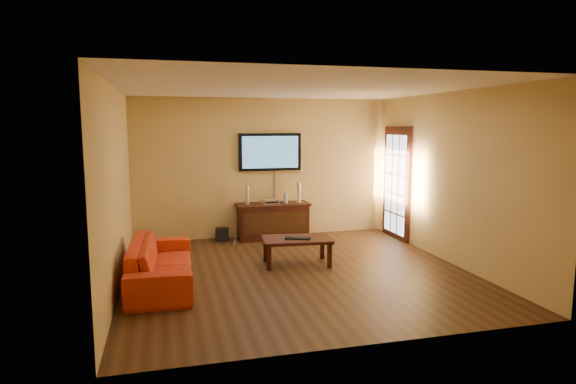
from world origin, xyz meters
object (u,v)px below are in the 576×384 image
object	(u,v)px
game_console	(286,198)
keyboard	(298,238)
coffee_table	(297,241)
av_receiver	(270,202)
television	(270,152)
speaker_left	(247,196)
media_console	(273,221)
speaker_right	(299,193)
subwoofer	(222,234)
bottle	(235,241)
sofa	(161,255)

from	to	relation	value
game_console	keyboard	size ratio (longest dim) A/B	0.48
coffee_table	av_receiver	world-z (taller)	av_receiver
television	speaker_left	xyz separation A→B (m)	(-0.49, -0.21, -0.81)
media_console	speaker_right	world-z (taller)	speaker_right
game_console	subwoofer	world-z (taller)	game_console
av_receiver	speaker_left	bearing A→B (deg)	168.42
subwoofer	av_receiver	bearing A→B (deg)	8.21
media_console	coffee_table	size ratio (longest dim) A/B	1.27
media_console	speaker_right	bearing A→B (deg)	1.18
keyboard	game_console	bearing A→B (deg)	81.49
av_receiver	game_console	world-z (taller)	game_console
game_console	keyboard	bearing A→B (deg)	-104.11
television	speaker_right	distance (m)	0.98
game_console	bottle	distance (m)	1.36
speaker_right	coffee_table	bearing A→B (deg)	-106.64
coffee_table	subwoofer	distance (m)	2.14
sofa	subwoofer	distance (m)	2.61
keyboard	speaker_right	bearing A→B (deg)	73.94
television	coffee_table	xyz separation A→B (m)	(-0.03, -2.06, -1.29)
television	subwoofer	size ratio (longest dim) A/B	5.21
television	bottle	size ratio (longest dim) A/B	6.73
speaker_left	game_console	size ratio (longest dim) A/B	1.79
av_receiver	subwoofer	distance (m)	1.11
media_console	television	distance (m)	1.34
television	av_receiver	distance (m)	0.97
sofa	speaker_left	bearing A→B (deg)	-32.70
speaker_left	game_console	xyz separation A→B (m)	(0.75, 0.02, -0.07)
speaker_right	keyboard	xyz separation A→B (m)	(-0.55, -1.91, -0.42)
sofa	subwoofer	bearing A→B (deg)	-23.15
av_receiver	keyboard	xyz separation A→B (m)	(0.03, -1.92, -0.28)
media_console	sofa	distance (m)	3.09
media_console	coffee_table	bearing A→B (deg)	-90.86
media_console	sofa	bearing A→B (deg)	-132.30
coffee_table	speaker_left	xyz separation A→B (m)	(-0.46, 1.85, 0.48)
coffee_table	speaker_left	bearing A→B (deg)	103.97
media_console	speaker_right	distance (m)	0.74
television	game_console	bearing A→B (deg)	-35.47
keyboard	subwoofer	bearing A→B (deg)	115.89
av_receiver	game_console	bearing A→B (deg)	-7.33
game_console	bottle	world-z (taller)	game_console
speaker_left	television	bearing A→B (deg)	23.32
subwoofer	keyboard	bearing A→B (deg)	-52.96
speaker_right	subwoofer	size ratio (longest dim) A/B	1.62
speaker_right	bottle	bearing A→B (deg)	-161.98
av_receiver	keyboard	size ratio (longest dim) A/B	0.74
sofa	bottle	distance (m)	2.28
speaker_right	speaker_left	bearing A→B (deg)	179.71
television	sofa	world-z (taller)	television
sofa	coffee_table	bearing A→B (deg)	-75.67
television	game_console	world-z (taller)	television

